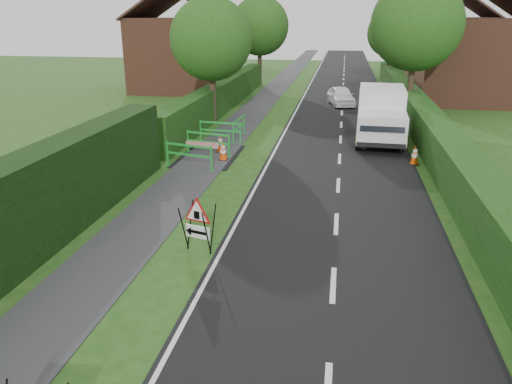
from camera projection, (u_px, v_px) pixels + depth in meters
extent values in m
plane|color=#1D4B15|center=(214.00, 299.00, 10.62)|extent=(120.00, 120.00, 0.00)
cube|color=black|center=(343.00, 85.00, 42.71)|extent=(6.00, 90.00, 0.02)
cube|color=#2D2D30|center=(280.00, 84.00, 43.59)|extent=(2.00, 90.00, 0.02)
cube|color=black|center=(2.00, 279.00, 11.41)|extent=(1.10, 18.00, 2.50)
cube|color=#14380F|center=(223.00, 110.00, 31.84)|extent=(1.00, 24.00, 1.80)
cube|color=#14380F|center=(423.00, 138.00, 24.44)|extent=(1.20, 50.00, 1.50)
cube|color=brown|center=(184.00, 55.00, 39.15)|extent=(7.00, 7.00, 5.50)
cube|color=#331E19|center=(159.00, 3.00, 38.14)|extent=(4.00, 7.40, 2.58)
cube|color=#331E19|center=(204.00, 2.00, 37.58)|extent=(4.00, 7.40, 2.58)
cube|color=brown|center=(471.00, 61.00, 33.94)|extent=(7.00, 7.00, 5.50)
cube|color=#331E19|center=(452.00, 1.00, 32.93)|extent=(4.00, 7.40, 2.58)
cube|color=#331E19|center=(508.00, 0.00, 32.37)|extent=(4.00, 7.40, 2.58)
cube|color=brown|center=(448.00, 48.00, 46.78)|extent=(7.00, 7.00, 5.50)
cube|color=#331E19|center=(433.00, 5.00, 45.77)|extent=(4.00, 7.40, 2.58)
cube|color=#331E19|center=(474.00, 5.00, 45.21)|extent=(4.00, 7.40, 2.58)
cylinder|color=#2D2116|center=(213.00, 99.00, 27.62)|extent=(0.36, 0.36, 2.62)
sphere|color=#124214|center=(211.00, 39.00, 26.56)|extent=(4.40, 4.40, 4.40)
cylinder|color=#2D2116|center=(410.00, 90.00, 29.52)|extent=(0.36, 0.36, 2.97)
sphere|color=#124214|center=(417.00, 25.00, 28.29)|extent=(5.20, 5.20, 5.20)
cylinder|color=#2D2116|center=(260.00, 68.00, 42.45)|extent=(0.36, 0.36, 2.80)
sphere|color=#124214|center=(260.00, 26.00, 41.30)|extent=(4.80, 4.80, 4.80)
cylinder|color=#2D2116|center=(389.00, 68.00, 44.47)|extent=(0.36, 0.36, 2.45)
sphere|color=#124214|center=(392.00, 33.00, 43.46)|extent=(4.20, 4.20, 4.20)
cylinder|color=black|center=(183.00, 229.00, 12.51)|extent=(0.14, 0.38, 1.25)
cylinder|color=black|center=(190.00, 224.00, 12.78)|extent=(0.14, 0.38, 1.25)
cylinder|color=black|center=(206.00, 233.00, 12.24)|extent=(0.14, 0.38, 1.25)
cylinder|color=black|center=(213.00, 229.00, 12.50)|extent=(0.14, 0.38, 1.25)
cube|color=white|center=(198.00, 232.00, 12.52)|extent=(0.67, 0.21, 0.34)
cube|color=black|center=(197.00, 232.00, 12.50)|extent=(0.48, 0.15, 0.08)
cone|color=black|center=(188.00, 230.00, 12.61)|extent=(0.21, 0.24, 0.20)
cube|color=black|center=(197.00, 215.00, 12.34)|extent=(0.15, 0.05, 0.20)
cube|color=silver|center=(381.00, 108.00, 24.09)|extent=(2.22, 3.45, 2.02)
cube|color=silver|center=(381.00, 127.00, 21.87)|extent=(2.17, 2.25, 1.23)
cube|color=black|center=(383.00, 125.00, 20.81)|extent=(1.85, 0.31, 0.57)
cube|color=#DEA30B|center=(357.00, 128.00, 23.66)|extent=(0.22, 5.16, 0.25)
cube|color=#DEA30B|center=(403.00, 130.00, 23.25)|extent=(0.22, 5.16, 0.25)
cube|color=black|center=(381.00, 145.00, 21.10)|extent=(2.05, 0.21, 0.21)
cylinder|color=black|center=(359.00, 141.00, 22.22)|extent=(0.28, 0.85, 0.84)
cylinder|color=black|center=(402.00, 143.00, 21.85)|extent=(0.28, 0.85, 0.84)
cylinder|color=black|center=(360.00, 125.00, 25.32)|extent=(0.28, 0.85, 0.84)
cylinder|color=black|center=(398.00, 127.00, 24.95)|extent=(0.28, 0.85, 0.84)
cube|color=black|center=(414.00, 164.00, 20.15)|extent=(0.38, 0.38, 0.04)
cone|color=#E04507|center=(415.00, 155.00, 20.01)|extent=(0.32, 0.32, 0.75)
cylinder|color=white|center=(415.00, 155.00, 20.03)|extent=(0.25, 0.25, 0.14)
cylinder|color=white|center=(415.00, 151.00, 19.96)|extent=(0.17, 0.17, 0.10)
cube|color=black|center=(402.00, 146.00, 22.99)|extent=(0.38, 0.38, 0.04)
cone|color=#E04507|center=(403.00, 137.00, 22.85)|extent=(0.32, 0.32, 0.75)
cylinder|color=white|center=(403.00, 138.00, 22.87)|extent=(0.25, 0.25, 0.14)
cylinder|color=white|center=(403.00, 134.00, 22.80)|extent=(0.17, 0.17, 0.10)
cube|color=black|center=(398.00, 142.00, 23.72)|extent=(0.38, 0.38, 0.04)
cone|color=#E04507|center=(399.00, 133.00, 23.59)|extent=(0.32, 0.32, 0.75)
cylinder|color=white|center=(399.00, 134.00, 23.60)|extent=(0.25, 0.25, 0.14)
cylinder|color=white|center=(399.00, 130.00, 23.54)|extent=(0.17, 0.17, 0.10)
cube|color=black|center=(223.00, 160.00, 20.75)|extent=(0.38, 0.38, 0.04)
cone|color=#E04507|center=(223.00, 150.00, 20.62)|extent=(0.32, 0.32, 0.75)
cylinder|color=white|center=(223.00, 151.00, 20.63)|extent=(0.25, 0.25, 0.14)
cylinder|color=white|center=(223.00, 147.00, 20.57)|extent=(0.17, 0.17, 0.10)
cube|color=black|center=(221.00, 152.00, 21.91)|extent=(0.38, 0.38, 0.04)
cone|color=#E04507|center=(220.00, 143.00, 21.78)|extent=(0.32, 0.32, 0.75)
cylinder|color=white|center=(220.00, 144.00, 21.79)|extent=(0.25, 0.25, 0.14)
cylinder|color=white|center=(220.00, 140.00, 21.73)|extent=(0.17, 0.17, 0.10)
cube|color=green|center=(167.00, 153.00, 19.87)|extent=(0.06, 0.06, 1.00)
cube|color=green|center=(211.00, 159.00, 19.09)|extent=(0.06, 0.06, 1.00)
cube|color=green|center=(189.00, 146.00, 19.34)|extent=(1.95, 0.55, 0.08)
cube|color=green|center=(189.00, 155.00, 19.46)|extent=(1.95, 0.55, 0.08)
cube|color=green|center=(168.00, 165.00, 20.03)|extent=(0.15, 0.35, 0.04)
cube|color=green|center=(212.00, 171.00, 19.25)|extent=(0.15, 0.35, 0.04)
cube|color=green|center=(188.00, 141.00, 21.79)|extent=(0.06, 0.06, 1.00)
cube|color=green|center=(229.00, 146.00, 21.05)|extent=(0.06, 0.06, 1.00)
cube|color=green|center=(208.00, 134.00, 21.28)|extent=(1.96, 0.51, 0.08)
cube|color=green|center=(208.00, 142.00, 21.40)|extent=(1.96, 0.51, 0.08)
cube|color=green|center=(188.00, 152.00, 21.95)|extent=(0.14, 0.35, 0.04)
cube|color=green|center=(229.00, 157.00, 21.21)|extent=(0.14, 0.35, 0.04)
cube|color=green|center=(201.00, 130.00, 23.82)|extent=(0.06, 0.06, 1.00)
cube|color=green|center=(240.00, 133.00, 23.31)|extent=(0.06, 0.06, 1.00)
cube|color=green|center=(220.00, 123.00, 23.42)|extent=(1.99, 0.26, 0.08)
cube|color=green|center=(220.00, 131.00, 23.55)|extent=(1.99, 0.26, 0.08)
cube|color=green|center=(201.00, 140.00, 23.98)|extent=(0.10, 0.35, 0.04)
cube|color=green|center=(241.00, 143.00, 23.47)|extent=(0.10, 0.35, 0.04)
cube|color=green|center=(233.00, 133.00, 23.37)|extent=(0.05, 0.05, 1.00)
cube|color=green|center=(244.00, 124.00, 25.20)|extent=(0.05, 0.05, 1.00)
cube|color=green|center=(239.00, 120.00, 24.14)|extent=(0.17, 2.00, 0.08)
cube|color=green|center=(239.00, 127.00, 24.27)|extent=(0.17, 2.00, 0.08)
cube|color=green|center=(233.00, 143.00, 23.53)|extent=(0.35, 0.08, 0.04)
cube|color=green|center=(244.00, 133.00, 25.36)|extent=(0.35, 0.08, 0.04)
cube|color=red|center=(202.00, 155.00, 21.54)|extent=(1.50, 0.20, 0.25)
imported|color=white|center=(341.00, 96.00, 33.21)|extent=(2.16, 3.84, 1.23)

